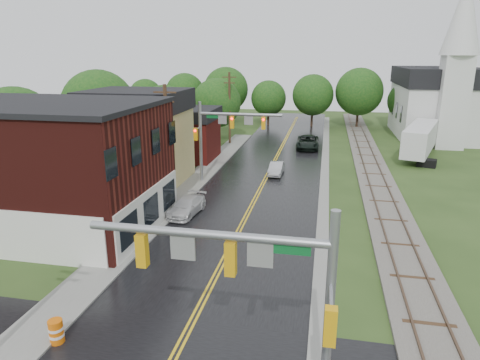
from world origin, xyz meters
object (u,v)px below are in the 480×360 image
(traffic_signal_near, at_px, (256,278))
(suv_dark, at_px, (308,142))
(sedan_silver, at_px, (276,169))
(utility_pole_c, at_px, (230,107))
(church, at_px, (439,95))
(tree_left_e, at_px, (217,104))
(tree_left_a, at_px, (18,130))
(brick_building, at_px, (47,166))
(tree_left_c, at_px, (165,111))
(semi_trailer, at_px, (421,138))
(utility_pole_b, at_px, (167,140))
(pickup_white, at_px, (187,207))
(construction_barrel, at_px, (56,332))
(traffic_signal_far, at_px, (224,128))
(tree_left_b, at_px, (100,109))

(traffic_signal_near, relative_size, suv_dark, 1.29)
(suv_dark, bearing_deg, sedan_silver, -102.41)
(utility_pole_c, bearing_deg, church, 19.97)
(tree_left_e, bearing_deg, tree_left_a, -114.62)
(brick_building, xyz_separation_m, tree_left_c, (-1.36, 24.90, 0.36))
(suv_dark, height_order, semi_trailer, semi_trailer)
(brick_building, bearing_deg, utility_pole_b, 50.93)
(church, distance_m, semi_trailer, 14.12)
(church, bearing_deg, suv_dark, -147.59)
(pickup_white, bearing_deg, construction_barrel, -85.77)
(traffic_signal_far, relative_size, pickup_white, 1.76)
(utility_pole_c, relative_size, semi_trailer, 0.78)
(tree_left_b, height_order, sedan_silver, tree_left_b)
(utility_pole_b, xyz_separation_m, tree_left_a, (-13.05, -0.10, 0.39))
(tree_left_c, bearing_deg, utility_pole_c, 30.20)
(traffic_signal_far, xyz_separation_m, pickup_white, (-0.83, -8.26, -4.37))
(utility_pole_b, height_order, tree_left_b, tree_left_b)
(tree_left_a, bearing_deg, construction_barrel, -50.17)
(suv_dark, distance_m, sedan_silver, 12.68)
(traffic_signal_far, xyz_separation_m, sedan_silver, (4.27, 3.61, -4.39))
(traffic_signal_far, bearing_deg, brick_building, -126.92)
(tree_left_e, relative_size, semi_trailer, 0.71)
(brick_building, bearing_deg, sedan_silver, 49.61)
(tree_left_a, bearing_deg, pickup_white, -11.49)
(utility_pole_c, height_order, tree_left_b, tree_left_b)
(utility_pole_b, xyz_separation_m, tree_left_e, (-2.05, 23.90, 0.09))
(church, xyz_separation_m, sedan_silver, (-19.20, -23.12, -5.25))
(church, distance_m, tree_left_e, 29.91)
(brick_building, bearing_deg, pickup_white, 24.52)
(utility_pole_c, xyz_separation_m, tree_left_c, (-7.05, -4.10, -0.21))
(tree_left_c, bearing_deg, pickup_white, -65.71)
(church, relative_size, tree_left_a, 2.31)
(suv_dark, bearing_deg, construction_barrel, -103.27)
(traffic_signal_far, height_order, utility_pole_c, utility_pole_c)
(utility_pole_b, bearing_deg, tree_left_b, 138.14)
(tree_left_b, bearing_deg, tree_left_c, 63.44)
(tree_left_c, xyz_separation_m, suv_dark, (17.04, 3.17, -3.72))
(traffic_signal_far, bearing_deg, traffic_signal_near, -74.48)
(tree_left_c, relative_size, semi_trailer, 0.66)
(church, bearing_deg, utility_pole_c, -160.03)
(church, bearing_deg, tree_left_c, -157.76)
(traffic_signal_far, relative_size, suv_dark, 1.29)
(traffic_signal_far, bearing_deg, tree_left_c, 128.82)
(traffic_signal_far, xyz_separation_m, utility_pole_b, (-3.33, -5.00, -0.25))
(traffic_signal_near, height_order, tree_left_c, tree_left_c)
(tree_left_b, xyz_separation_m, suv_dark, (21.04, 11.17, -4.92))
(utility_pole_b, relative_size, tree_left_c, 1.18)
(sedan_silver, bearing_deg, utility_pole_c, 120.52)
(utility_pole_c, distance_m, pickup_white, 25.72)
(suv_dark, relative_size, construction_barrel, 5.60)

